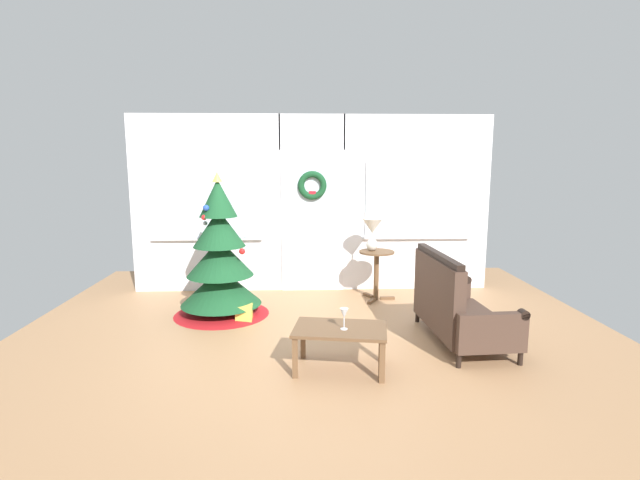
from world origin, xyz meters
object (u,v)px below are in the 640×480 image
at_px(side_table, 376,265).
at_px(coffee_table, 340,334).
at_px(gift_box, 244,313).
at_px(settee_sofa, 454,307).
at_px(christmas_tree, 220,265).
at_px(wine_glass, 344,314).
at_px(table_lamp, 372,230).

bearing_deg(side_table, coffee_table, -107.17).
bearing_deg(gift_box, settee_sofa, -18.04).
bearing_deg(christmas_tree, wine_glass, -50.96).
xyz_separation_m(settee_sofa, table_lamp, (-0.64, 1.60, 0.59)).
height_order(table_lamp, coffee_table, table_lamp).
bearing_deg(wine_glass, settee_sofa, 29.10).
bearing_deg(wine_glass, coffee_table, 124.91).
height_order(side_table, coffee_table, side_table).
bearing_deg(gift_box, side_table, 25.36).
xyz_separation_m(christmas_tree, side_table, (2.03, 0.55, -0.14)).
xyz_separation_m(christmas_tree, gift_box, (0.31, -0.26, -0.53)).
distance_m(side_table, wine_glass, 2.34).
bearing_deg(table_lamp, coffee_table, -105.47).
bearing_deg(christmas_tree, gift_box, -40.44).
relative_size(christmas_tree, coffee_table, 1.93).
distance_m(side_table, gift_box, 1.94).
height_order(coffee_table, gift_box, coffee_table).
xyz_separation_m(settee_sofa, gift_box, (-2.30, 0.75, -0.28)).
bearing_deg(side_table, table_lamp, 146.31).
distance_m(side_table, table_lamp, 0.49).
distance_m(settee_sofa, wine_glass, 1.42).
xyz_separation_m(wine_glass, gift_box, (-1.07, 1.43, -0.44)).
xyz_separation_m(settee_sofa, side_table, (-0.58, 1.56, 0.11)).
bearing_deg(christmas_tree, coffee_table, -50.85).
bearing_deg(table_lamp, christmas_tree, -163.28).
bearing_deg(gift_box, coffee_table, -53.28).
height_order(christmas_tree, gift_box, christmas_tree).
distance_m(table_lamp, coffee_table, 2.41).
xyz_separation_m(table_lamp, coffee_table, (-0.62, -2.25, -0.63)).
relative_size(side_table, wine_glass, 3.50).
bearing_deg(settee_sofa, christmas_tree, 158.79).
bearing_deg(settee_sofa, gift_box, 161.96).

